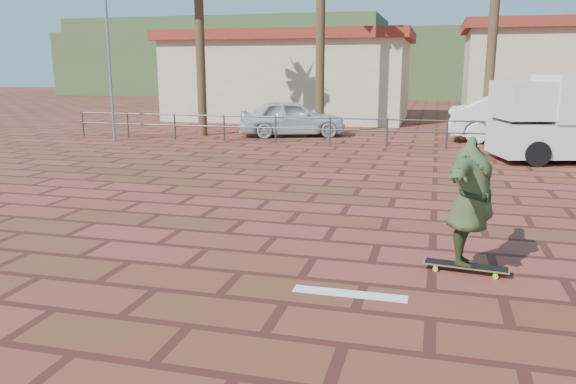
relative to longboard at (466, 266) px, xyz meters
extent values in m
plane|color=brown|center=(-2.10, 0.07, -0.09)|extent=(120.00, 120.00, 0.00)
cube|color=white|center=(-1.40, -1.13, -0.09)|extent=(1.40, 0.22, 0.01)
cylinder|color=#47494F|center=(-14.10, 12.07, 0.41)|extent=(0.06, 0.06, 1.00)
cylinder|color=#47494F|center=(-12.10, 12.07, 0.41)|extent=(0.06, 0.06, 1.00)
cylinder|color=#47494F|center=(-10.10, 12.07, 0.41)|extent=(0.06, 0.06, 1.00)
cylinder|color=#47494F|center=(-8.10, 12.07, 0.41)|extent=(0.06, 0.06, 1.00)
cylinder|color=#47494F|center=(-6.10, 12.07, 0.41)|extent=(0.06, 0.06, 1.00)
cylinder|color=#47494F|center=(-4.10, 12.07, 0.41)|extent=(0.06, 0.06, 1.00)
cylinder|color=#47494F|center=(-2.10, 12.07, 0.41)|extent=(0.06, 0.06, 1.00)
cylinder|color=#47494F|center=(-0.10, 12.07, 0.41)|extent=(0.06, 0.06, 1.00)
cylinder|color=#47494F|center=(1.90, 12.07, 0.41)|extent=(0.06, 0.06, 1.00)
cylinder|color=#47494F|center=(-2.10, 12.07, 0.86)|extent=(24.00, 0.05, 0.05)
cylinder|color=#47494F|center=(-2.10, 12.07, 0.46)|extent=(24.00, 0.05, 0.05)
cylinder|color=gray|center=(-12.10, 11.07, 3.91)|extent=(0.10, 0.10, 8.00)
cylinder|color=brown|center=(-9.60, 13.57, 3.41)|extent=(0.36, 0.36, 7.00)
cylinder|color=brown|center=(-5.10, 15.07, 4.01)|extent=(0.36, 0.36, 8.20)
cylinder|color=brown|center=(1.40, 15.57, 3.16)|extent=(0.36, 0.36, 6.50)
cube|color=beige|center=(-8.10, 22.07, 1.91)|extent=(12.00, 7.00, 4.00)
cube|color=maroon|center=(-8.10, 22.07, 4.16)|extent=(12.60, 7.60, 0.50)
cube|color=beige|center=(5.90, 24.07, 2.16)|extent=(10.00, 6.00, 4.50)
cube|color=maroon|center=(5.90, 24.07, 4.66)|extent=(10.60, 6.60, 0.50)
cube|color=#384C28|center=(-2.10, 50.07, 2.91)|extent=(70.00, 18.00, 6.00)
cube|color=#384C28|center=(-24.10, 56.07, 3.91)|extent=(35.00, 14.00, 8.00)
cube|color=olive|center=(0.00, 0.00, 0.01)|extent=(1.13, 0.37, 0.02)
cube|color=black|center=(0.00, 0.00, 0.02)|extent=(1.09, 0.35, 0.00)
cube|color=silver|center=(-0.38, 0.05, -0.02)|extent=(0.08, 0.19, 0.03)
cube|color=silver|center=(0.38, -0.05, -0.02)|extent=(0.08, 0.19, 0.03)
cylinder|color=#A2DB2E|center=(-0.39, -0.06, -0.05)|extent=(0.07, 0.04, 0.07)
cylinder|color=#A2DB2E|center=(-0.37, 0.16, -0.05)|extent=(0.07, 0.04, 0.07)
cylinder|color=#A2DB2E|center=(0.37, -0.16, -0.05)|extent=(0.07, 0.04, 0.07)
cylinder|color=#A2DB2E|center=(0.39, 0.06, -0.05)|extent=(0.07, 0.04, 0.07)
imported|color=#384827|center=(0.00, 0.00, 0.89)|extent=(0.92, 2.20, 1.73)
cube|color=silver|center=(1.95, 10.03, 1.70)|extent=(1.88, 2.26, 1.07)
cube|color=black|center=(1.39, 9.89, 1.29)|extent=(0.43, 1.48, 0.58)
cylinder|color=black|center=(2.28, 9.15, 0.27)|extent=(0.75, 0.42, 0.71)
cylinder|color=black|center=(1.81, 10.96, 0.27)|extent=(0.75, 0.42, 0.71)
imported|color=silver|center=(-6.07, 14.33, 0.63)|extent=(4.57, 3.05, 1.45)
imported|color=white|center=(2.57, 14.36, 0.77)|extent=(5.31, 2.09, 1.72)
camera|label=1|loc=(-0.50, -7.52, 2.62)|focal=35.00mm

